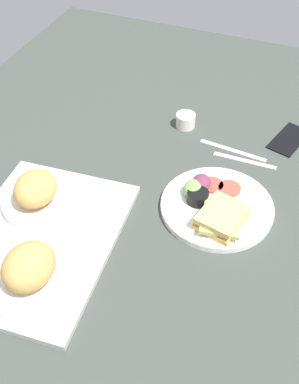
# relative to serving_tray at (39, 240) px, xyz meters

# --- Properties ---
(ground_plane) EXTENTS (1.90, 1.50, 0.03)m
(ground_plane) POSITION_rel_serving_tray_xyz_m (0.19, -0.22, -0.02)
(ground_plane) COLOR #383D38
(serving_tray) EXTENTS (0.47, 0.36, 0.02)m
(serving_tray) POSITION_rel_serving_tray_xyz_m (0.00, 0.00, 0.00)
(serving_tray) COLOR #B2B2AD
(serving_tray) RESTS_ON ground_plane
(bread_plate_near) EXTENTS (0.21, 0.21, 0.10)m
(bread_plate_near) POSITION_rel_serving_tray_xyz_m (-0.10, -0.05, 0.04)
(bread_plate_near) COLOR white
(bread_plate_near) RESTS_ON serving_tray
(bread_plate_far) EXTENTS (0.19, 0.19, 0.09)m
(bread_plate_far) POSITION_rel_serving_tray_xyz_m (0.09, 0.05, 0.04)
(bread_plate_far) COLOR white
(bread_plate_far) RESTS_ON serving_tray
(plate_with_salad) EXTENTS (0.27, 0.27, 0.05)m
(plate_with_salad) POSITION_rel_serving_tray_xyz_m (0.24, -0.34, 0.01)
(plate_with_salad) COLOR white
(plate_with_salad) RESTS_ON ground_plane
(espresso_cup) EXTENTS (0.06, 0.06, 0.04)m
(espresso_cup) POSITION_rel_serving_tray_xyz_m (0.54, -0.17, 0.01)
(espresso_cup) COLOR silver
(espresso_cup) RESTS_ON ground_plane
(fork) EXTENTS (0.02, 0.17, 0.01)m
(fork) POSITION_rel_serving_tray_xyz_m (0.45, -0.36, -0.01)
(fork) COLOR #B7B7BC
(fork) RESTS_ON ground_plane
(knife) EXTENTS (0.03, 0.19, 0.01)m
(knife) POSITION_rel_serving_tray_xyz_m (0.48, -0.32, -0.01)
(knife) COLOR #B7B7BC
(knife) RESTS_ON ground_plane
(cell_phone) EXTENTS (0.16, 0.11, 0.01)m
(cell_phone) POSITION_rel_serving_tray_xyz_m (0.58, -0.46, -0.00)
(cell_phone) COLOR black
(cell_phone) RESTS_ON ground_plane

